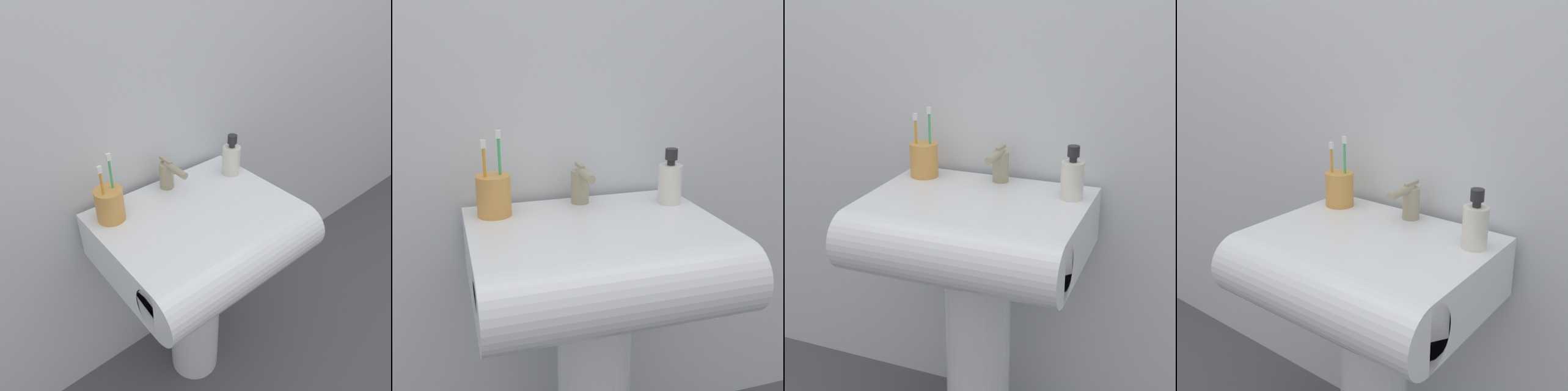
# 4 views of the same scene
# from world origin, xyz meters

# --- Properties ---
(ground_plane) EXTENTS (6.00, 6.00, 0.00)m
(ground_plane) POSITION_xyz_m (0.00, 0.00, 0.00)
(ground_plane) COLOR #4C4C51
(ground_plane) RESTS_ON ground
(wall_back) EXTENTS (5.00, 0.05, 2.40)m
(wall_back) POSITION_xyz_m (0.00, 0.25, 1.20)
(wall_back) COLOR silver
(wall_back) RESTS_ON ground
(sink_pedestal) EXTENTS (0.19, 0.19, 0.63)m
(sink_pedestal) POSITION_xyz_m (0.00, 0.00, 0.31)
(sink_pedestal) COLOR white
(sink_pedestal) RESTS_ON ground
(sink_basin) EXTENTS (0.58, 0.48, 0.16)m
(sink_basin) POSITION_xyz_m (0.00, -0.06, 0.71)
(sink_basin) COLOR white
(sink_basin) RESTS_ON sink_pedestal
(faucet) EXTENTS (0.05, 0.13, 0.11)m
(faucet) POSITION_xyz_m (0.01, 0.14, 0.84)
(faucet) COLOR tan
(faucet) RESTS_ON sink_basin
(toothbrush_cup) EXTENTS (0.08, 0.08, 0.21)m
(toothbrush_cup) POSITION_xyz_m (-0.22, 0.12, 0.84)
(toothbrush_cup) COLOR #D19347
(toothbrush_cup) RESTS_ON sink_basin
(soap_bottle) EXTENTS (0.06, 0.06, 0.14)m
(soap_bottle) POSITION_xyz_m (0.23, 0.09, 0.84)
(soap_bottle) COLOR silver
(soap_bottle) RESTS_ON sink_basin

